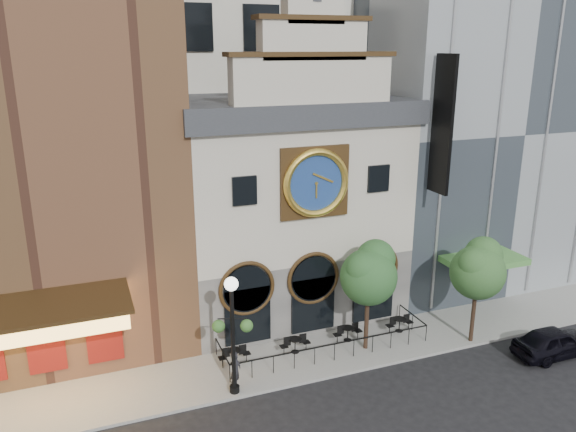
% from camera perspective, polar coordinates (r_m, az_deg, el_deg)
% --- Properties ---
extents(ground, '(120.00, 120.00, 0.00)m').
position_cam_1_polar(ground, '(27.80, 5.82, -15.83)').
color(ground, black).
rests_on(ground, ground).
extents(sidewalk, '(44.00, 5.00, 0.15)m').
position_cam_1_polar(sidewalk, '(29.68, 3.61, -13.31)').
color(sidewalk, gray).
rests_on(sidewalk, ground).
extents(clock_building, '(12.60, 8.78, 18.65)m').
position_cam_1_polar(clock_building, '(31.68, -0.15, 1.69)').
color(clock_building, '#605E5B').
rests_on(clock_building, ground).
extents(theater_building, '(14.00, 15.60, 25.00)m').
position_cam_1_polar(theater_building, '(30.89, -25.35, 10.88)').
color(theater_building, brown).
rests_on(theater_building, ground).
extents(retail_building, '(14.00, 14.40, 20.00)m').
position_cam_1_polar(retail_building, '(39.21, 16.93, 9.06)').
color(retail_building, gray).
rests_on(retail_building, ground).
extents(cafe_railing, '(10.60, 2.60, 0.90)m').
position_cam_1_polar(cafe_railing, '(29.42, 3.63, -12.43)').
color(cafe_railing, black).
rests_on(cafe_railing, sidewalk).
extents(bistro_0, '(1.58, 0.68, 0.90)m').
position_cam_1_polar(bistro_0, '(28.14, -5.46, -13.91)').
color(bistro_0, black).
rests_on(bistro_0, sidewalk).
extents(bistro_1, '(1.58, 0.68, 0.90)m').
position_cam_1_polar(bistro_1, '(28.96, 0.72, -12.87)').
color(bistro_1, black).
rests_on(bistro_1, sidewalk).
extents(bistro_2, '(1.58, 0.68, 0.90)m').
position_cam_1_polar(bistro_2, '(30.16, 6.09, -11.68)').
color(bistro_2, black).
rests_on(bistro_2, sidewalk).
extents(bistro_3, '(1.58, 0.68, 0.90)m').
position_cam_1_polar(bistro_3, '(31.45, 11.26, -10.66)').
color(bistro_3, black).
rests_on(bistro_3, sidewalk).
extents(car_right, '(4.48, 1.83, 1.52)m').
position_cam_1_polar(car_right, '(31.82, 25.49, -11.46)').
color(car_right, black).
rests_on(car_right, ground).
extents(pedestrian, '(0.72, 0.80, 1.83)m').
position_cam_1_polar(pedestrian, '(26.18, -5.34, -15.31)').
color(pedestrian, black).
rests_on(pedestrian, sidewalk).
extents(lamppost, '(1.71, 0.95, 5.54)m').
position_cam_1_polar(lamppost, '(24.66, -5.66, -10.75)').
color(lamppost, black).
rests_on(lamppost, sidewalk).
extents(tree_left, '(2.95, 2.84, 5.68)m').
position_cam_1_polar(tree_left, '(28.05, 8.26, -5.66)').
color(tree_left, '#382619').
rests_on(tree_left, sidewalk).
extents(tree_right, '(2.89, 2.79, 5.57)m').
position_cam_1_polar(tree_right, '(30.08, 18.77, -5.00)').
color(tree_right, '#382619').
rests_on(tree_right, sidewalk).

